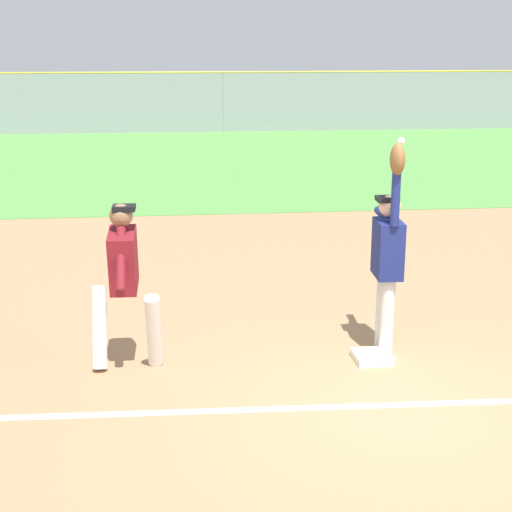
# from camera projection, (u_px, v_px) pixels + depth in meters

# --- Properties ---
(ground_plane) EXTENTS (74.23, 74.23, 0.00)m
(ground_plane) POSITION_uv_depth(u_px,v_px,m) (392.00, 408.00, 7.09)
(ground_plane) COLOR #A37A54
(outfield_grass) EXTENTS (49.63, 14.29, 0.01)m
(outfield_grass) POSITION_uv_depth(u_px,v_px,m) (241.00, 160.00, 21.98)
(outfield_grass) COLOR #549342
(outfield_grass) RESTS_ON ground_plane
(first_base) EXTENTS (0.40, 0.40, 0.08)m
(first_base) POSITION_uv_depth(u_px,v_px,m) (372.00, 357.00, 8.14)
(first_base) COLOR white
(first_base) RESTS_ON ground_plane
(fielder) EXTENTS (0.28, 0.89, 2.28)m
(fielder) POSITION_uv_depth(u_px,v_px,m) (388.00, 252.00, 8.09)
(fielder) COLOR silver
(fielder) RESTS_ON ground_plane
(runner) EXTENTS (0.72, 0.84, 1.72)m
(runner) POSITION_uv_depth(u_px,v_px,m) (124.00, 275.00, 7.70)
(runner) COLOR white
(runner) RESTS_ON ground_plane
(baseball) EXTENTS (0.07, 0.07, 0.07)m
(baseball) POSITION_uv_depth(u_px,v_px,m) (401.00, 141.00, 7.69)
(baseball) COLOR white
(outfield_fence) EXTENTS (49.71, 0.08, 2.20)m
(outfield_fence) POSITION_uv_depth(u_px,v_px,m) (223.00, 102.00, 28.54)
(outfield_fence) COLOR #93999E
(outfield_fence) RESTS_ON ground_plane
(parked_car_red) EXTENTS (4.44, 2.19, 1.25)m
(parked_car_red) POSITION_uv_depth(u_px,v_px,m) (37.00, 106.00, 32.03)
(parked_car_red) COLOR #B21E1E
(parked_car_red) RESTS_ON ground_plane
(parked_car_tan) EXTENTS (4.51, 2.33, 1.25)m
(parked_car_tan) POSITION_uv_depth(u_px,v_px,m) (150.00, 104.00, 32.81)
(parked_car_tan) COLOR tan
(parked_car_tan) RESTS_ON ground_plane
(parked_car_green) EXTENTS (4.54, 2.41, 1.25)m
(parked_car_green) POSITION_uv_depth(u_px,v_px,m) (279.00, 103.00, 33.65)
(parked_car_green) COLOR #1E6B33
(parked_car_green) RESTS_ON ground_plane
(parked_car_white) EXTENTS (4.40, 2.13, 1.25)m
(parked_car_white) POSITION_uv_depth(u_px,v_px,m) (404.00, 103.00, 33.31)
(parked_car_white) COLOR white
(parked_car_white) RESTS_ON ground_plane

